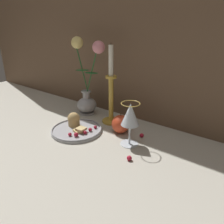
{
  "coord_description": "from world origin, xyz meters",
  "views": [
    {
      "loc": [
        0.6,
        -0.66,
        0.46
      ],
      "look_at": [
        0.07,
        0.04,
        0.1
      ],
      "focal_mm": 35.0,
      "sensor_mm": 36.0,
      "label": 1
    }
  ],
  "objects_px": {
    "vase": "(87,87)",
    "apple_beside_vase": "(121,124)",
    "plate_with_pastries": "(76,127)",
    "candlestick": "(112,96)",
    "wine_glass": "(130,116)"
  },
  "relations": [
    {
      "from": "candlestick",
      "to": "apple_beside_vase",
      "type": "height_order",
      "value": "candlestick"
    },
    {
      "from": "plate_with_pastries",
      "to": "apple_beside_vase",
      "type": "xyz_separation_m",
      "value": [
        0.17,
        0.11,
        0.02
      ]
    },
    {
      "from": "candlestick",
      "to": "apple_beside_vase",
      "type": "xyz_separation_m",
      "value": [
        0.1,
        -0.06,
        -0.1
      ]
    },
    {
      "from": "plate_with_pastries",
      "to": "wine_glass",
      "type": "height_order",
      "value": "wine_glass"
    },
    {
      "from": "plate_with_pastries",
      "to": "apple_beside_vase",
      "type": "height_order",
      "value": "apple_beside_vase"
    },
    {
      "from": "apple_beside_vase",
      "to": "plate_with_pastries",
      "type": "bearing_deg",
      "value": -147.36
    },
    {
      "from": "vase",
      "to": "apple_beside_vase",
      "type": "xyz_separation_m",
      "value": [
        0.27,
        -0.07,
        -0.11
      ]
    },
    {
      "from": "plate_with_pastries",
      "to": "wine_glass",
      "type": "bearing_deg",
      "value": 9.62
    },
    {
      "from": "vase",
      "to": "candlestick",
      "type": "bearing_deg",
      "value": -4.18
    },
    {
      "from": "vase",
      "to": "wine_glass",
      "type": "distance_m",
      "value": 0.38
    },
    {
      "from": "candlestick",
      "to": "vase",
      "type": "bearing_deg",
      "value": 175.82
    },
    {
      "from": "plate_with_pastries",
      "to": "candlestick",
      "type": "distance_m",
      "value": 0.22
    },
    {
      "from": "plate_with_pastries",
      "to": "candlestick",
      "type": "xyz_separation_m",
      "value": [
        0.07,
        0.17,
        0.12
      ]
    },
    {
      "from": "plate_with_pastries",
      "to": "candlestick",
      "type": "relative_size",
      "value": 0.6
    },
    {
      "from": "vase",
      "to": "apple_beside_vase",
      "type": "distance_m",
      "value": 0.3
    }
  ]
}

